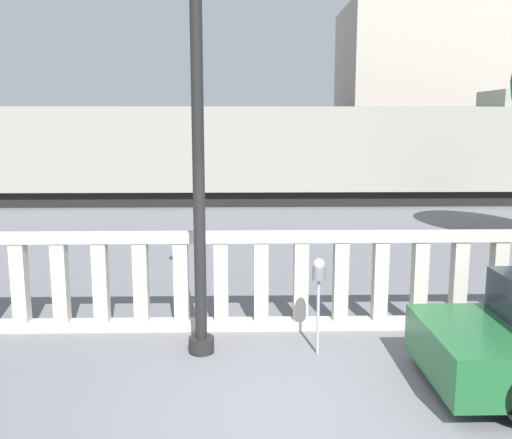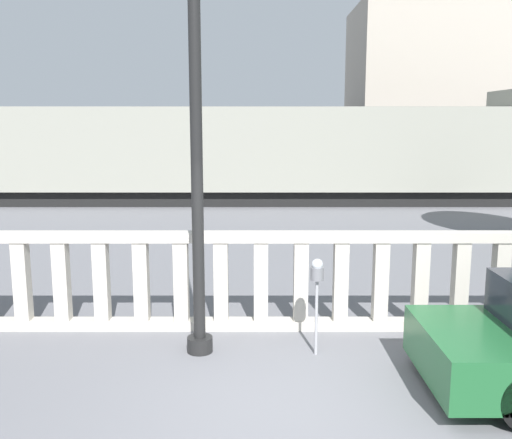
{
  "view_description": "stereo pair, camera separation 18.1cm",
  "coord_description": "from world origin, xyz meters",
  "px_view_note": "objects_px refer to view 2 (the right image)",
  "views": [
    {
      "loc": [
        -0.53,
        -5.4,
        2.95
      ],
      "look_at": [
        -0.33,
        3.45,
        1.43
      ],
      "focal_mm": 40.0,
      "sensor_mm": 36.0,
      "label": 1
    },
    {
      "loc": [
        -0.35,
        -5.4,
        2.95
      ],
      "look_at": [
        -0.33,
        3.45,
        1.43
      ],
      "focal_mm": 40.0,
      "sensor_mm": 36.0,
      "label": 2
    }
  ],
  "objects_px": {
    "train_far": "(369,142)",
    "train_near": "(290,153)",
    "lamppost": "(195,138)",
    "parking_meter": "(316,278)"
  },
  "relations": [
    {
      "from": "lamppost",
      "to": "train_far",
      "type": "relative_size",
      "value": 0.23
    },
    {
      "from": "lamppost",
      "to": "parking_meter",
      "type": "distance_m",
      "value": 2.31
    },
    {
      "from": "lamppost",
      "to": "train_near",
      "type": "distance_m",
      "value": 13.95
    },
    {
      "from": "train_far",
      "to": "train_near",
      "type": "bearing_deg",
      "value": -119.24
    },
    {
      "from": "lamppost",
      "to": "parking_meter",
      "type": "height_order",
      "value": "lamppost"
    },
    {
      "from": "parking_meter",
      "to": "train_far",
      "type": "distance_m",
      "value": 22.44
    },
    {
      "from": "parking_meter",
      "to": "train_far",
      "type": "height_order",
      "value": "train_far"
    },
    {
      "from": "train_near",
      "to": "train_far",
      "type": "bearing_deg",
      "value": 60.76
    },
    {
      "from": "lamppost",
      "to": "train_far",
      "type": "height_order",
      "value": "lamppost"
    },
    {
      "from": "parking_meter",
      "to": "lamppost",
      "type": "bearing_deg",
      "value": 176.72
    }
  ]
}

